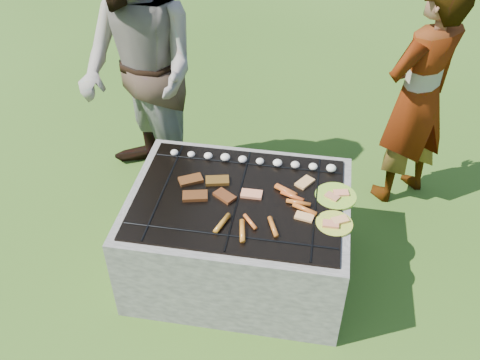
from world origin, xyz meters
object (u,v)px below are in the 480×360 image
object	(u,v)px
plate_far	(336,196)
bystander	(139,74)
fire_pit	(239,237)
cook	(418,97)
plate_near	(334,223)

from	to	relation	value
plate_far	bystander	bearing A→B (deg)	156.11
fire_pit	cook	distance (m)	1.53
cook	plate_far	bearing A→B (deg)	19.18
plate_far	cook	bearing A→B (deg)	59.70
plate_far	cook	xyz separation A→B (m)	(0.50, 0.85, 0.22)
plate_near	bystander	size ratio (longest dim) A/B	0.12
plate_near	fire_pit	bearing A→B (deg)	167.33
fire_pit	plate_far	bearing A→B (deg)	10.77
plate_near	cook	distance (m)	1.21
fire_pit	cook	bearing A→B (deg)	42.17
plate_far	plate_near	world-z (taller)	same
cook	fire_pit	bearing A→B (deg)	1.65
fire_pit	plate_far	world-z (taller)	plate_far
fire_pit	plate_near	xyz separation A→B (m)	(0.56, -0.13, 0.33)
bystander	plate_far	bearing A→B (deg)	19.93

